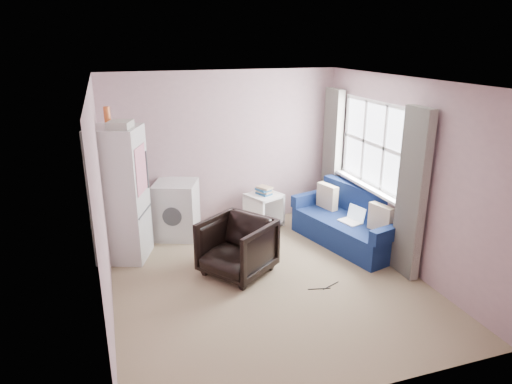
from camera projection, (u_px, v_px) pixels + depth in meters
room at (269, 187)px, 5.48m from camera, size 3.84×4.24×2.54m
armchair at (237, 244)px, 5.91m from camera, size 1.08×1.09×0.83m
fridge at (120, 194)px, 6.20m from camera, size 0.82×0.82×2.12m
washing_machine at (177, 208)px, 7.05m from camera, size 0.80×0.80×0.88m
side_table at (264, 207)px, 7.49m from camera, size 0.65×0.65×0.67m
sofa at (352, 224)px, 6.87m from camera, size 1.26×1.96×0.81m
window_dressing at (366, 171)px, 6.67m from camera, size 0.17×2.62×2.18m
floor_cables at (325, 287)px, 5.69m from camera, size 0.45×0.12×0.01m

